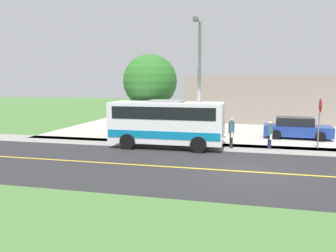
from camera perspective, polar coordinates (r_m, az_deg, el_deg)
ground_plane at (r=14.69m, az=13.86°, el=-7.73°), size 120.00×120.00×0.00m
road_surface at (r=14.69m, az=13.86°, el=-7.72°), size 8.00×100.00×0.01m
sidewalk at (r=19.76m, az=13.80°, el=-3.78°), size 2.40×100.00×0.01m
parking_lot_surface at (r=27.05m, az=20.13°, el=-0.99°), size 14.00×36.00×0.01m
road_centre_line at (r=14.69m, az=13.86°, el=-7.70°), size 0.16×100.00×0.00m
shuttle_bus_front at (r=19.34m, az=-0.18°, el=0.80°), size 2.59×6.71×2.79m
pedestrian_with_bags at (r=19.92m, az=17.24°, el=-1.32°), size 0.72×0.34×1.61m
pedestrian_waiting at (r=19.54m, az=10.94°, el=-0.98°), size 0.72×0.34×1.77m
stop_sign at (r=20.77m, az=24.80°, el=1.75°), size 0.76×0.07×2.88m
street_light_pole at (r=19.25m, az=5.38°, el=8.30°), size 1.97×0.24×7.34m
parked_car_near at (r=24.19m, az=21.39°, el=-0.38°), size 2.27×4.52×1.45m
tree_curbside at (r=22.53m, az=-3.14°, el=7.71°), size 3.67×3.67×5.72m
commercial_building at (r=35.93m, az=21.11°, el=4.52°), size 10.00×20.92×4.42m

